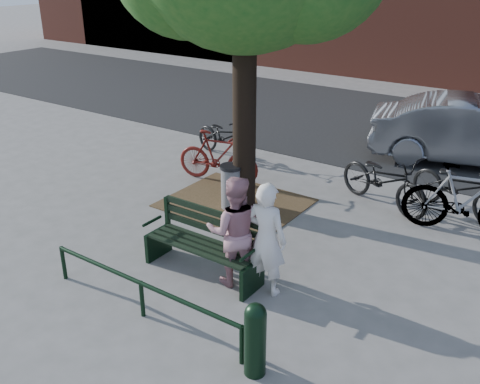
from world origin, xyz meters
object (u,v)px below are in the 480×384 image
Objects in this scene: park_bench at (206,241)px; person_right at (235,231)px; person_left at (266,239)px; bicycle_c at (384,180)px; bollard at (255,337)px; parked_car at (474,132)px; litter_bin at (231,187)px.

person_right reaches higher than park_bench.
person_right is at bearing 4.79° from person_left.
person_right reaches higher than bicycle_c.
person_right is 1.76× the size of bollard.
bicycle_c is (0.75, 3.54, -0.27)m from person_right.
bicycle_c is at bearing 95.41° from bollard.
park_bench is at bearing 1.79° from person_left.
bicycle_c is at bearing -97.19° from person_left.
person_right is 0.36× the size of parked_car.
person_left is 0.81× the size of bicycle_c.
person_right reaches higher than litter_bin.
person_right is 2.41m from litter_bin.
bicycle_c reaches higher than park_bench.
park_bench is at bearing -63.97° from litter_bin.
bollard is at bearing -153.64° from bicycle_c.
person_left is at bearing 153.84° from person_right.
person_right is 6.94m from parked_car.
litter_bin is 0.42× the size of bicycle_c.
litter_bin is 2.72m from bicycle_c.
park_bench is 1.11× the size of person_left.
bollard is (0.75, -1.39, -0.31)m from person_left.
person_right is at bearing 1.44° from park_bench.
litter_bin is (-2.64, 3.24, -0.06)m from bollard.
parked_car reaches higher than litter_bin.
bicycle_c is 3.32m from parked_car.
person_left reaches higher than parked_car.
parked_car is at bearing -101.29° from person_left.
parked_car is at bearing -135.93° from person_right.
parked_car is (2.93, 4.86, 0.30)m from litter_bin.
person_right is 1.82m from bollard.
bollard is 8.11m from parked_car.
bicycle_c is at bearing 36.93° from litter_bin.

